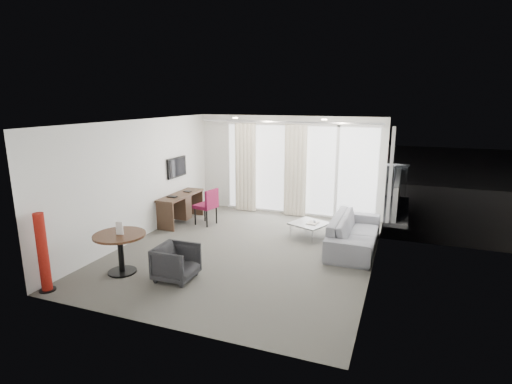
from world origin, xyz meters
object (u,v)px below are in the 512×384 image
(round_table, at_px, (121,253))
(sofa, at_px, (354,232))
(red_lamp, at_px, (43,253))
(rattan_chair_a, at_px, (346,192))
(desk, at_px, (181,208))
(tub_armchair, at_px, (176,263))
(desk_chair, at_px, (206,206))
(coffee_table, at_px, (309,230))
(rattan_chair_b, at_px, (357,192))

(round_table, bearing_deg, sofa, 36.52)
(red_lamp, bearing_deg, sofa, 40.47)
(sofa, distance_m, rattan_chair_a, 3.45)
(desk, height_order, tub_armchair, desk)
(desk, xyz_separation_m, desk_chair, (0.65, 0.07, 0.09))
(red_lamp, distance_m, tub_armchair, 2.09)
(tub_armchair, bearing_deg, desk_chair, 17.71)
(red_lamp, xyz_separation_m, coffee_table, (3.35, 4.05, -0.49))
(sofa, height_order, rattan_chair_b, rattan_chair_b)
(red_lamp, xyz_separation_m, sofa, (4.38, 3.74, -0.32))
(round_table, bearing_deg, tub_armchair, 6.26)
(round_table, bearing_deg, rattan_chair_b, 60.29)
(red_lamp, xyz_separation_m, rattan_chair_b, (4.05, 6.91, -0.19))
(round_table, relative_size, red_lamp, 0.69)
(desk, distance_m, tub_armchair, 3.30)
(sofa, height_order, rattan_chair_a, rattan_chair_a)
(red_lamp, height_order, rattan_chair_a, red_lamp)
(desk_chair, bearing_deg, red_lamp, -88.78)
(rattan_chair_b, bearing_deg, desk_chair, -145.16)
(round_table, distance_m, rattan_chair_a, 6.83)
(desk, relative_size, red_lamp, 1.17)
(desk_chair, height_order, rattan_chair_a, desk_chair)
(sofa, bearing_deg, red_lamp, 130.47)
(round_table, relative_size, sofa, 0.40)
(red_lamp, relative_size, rattan_chair_b, 1.42)
(coffee_table, bearing_deg, rattan_chair_b, 76.27)
(desk_chair, xyz_separation_m, sofa, (3.63, -0.30, -0.12))
(desk_chair, relative_size, red_lamp, 0.69)
(sofa, xyz_separation_m, rattan_chair_a, (-0.68, 3.38, 0.07))
(rattan_chair_b, bearing_deg, rattan_chair_a, 143.00)
(desk_chair, bearing_deg, sofa, 7.00)
(tub_armchair, distance_m, coffee_table, 3.36)
(round_table, height_order, tub_armchair, round_table)
(red_lamp, bearing_deg, desk_chair, 79.42)
(desk_chair, height_order, round_table, desk_chair)
(coffee_table, xyz_separation_m, rattan_chair_b, (0.70, 2.86, 0.30))
(rattan_chair_b, bearing_deg, desk, -149.57)
(tub_armchair, distance_m, sofa, 3.73)
(tub_armchair, relative_size, sofa, 0.29)
(round_table, bearing_deg, rattan_chair_a, 63.69)
(coffee_table, bearing_deg, sofa, -16.93)
(rattan_chair_b, bearing_deg, red_lamp, -126.55)
(round_table, xyz_separation_m, sofa, (3.70, 2.74, -0.03))
(round_table, xyz_separation_m, coffee_table, (2.67, 3.05, -0.20))
(tub_armchair, relative_size, coffee_table, 0.93)
(rattan_chair_a, bearing_deg, tub_armchair, -94.95)
(coffee_table, bearing_deg, red_lamp, -129.62)
(desk, relative_size, round_table, 1.69)
(red_lamp, distance_m, rattan_chair_b, 8.01)
(coffee_table, distance_m, rattan_chair_a, 3.09)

